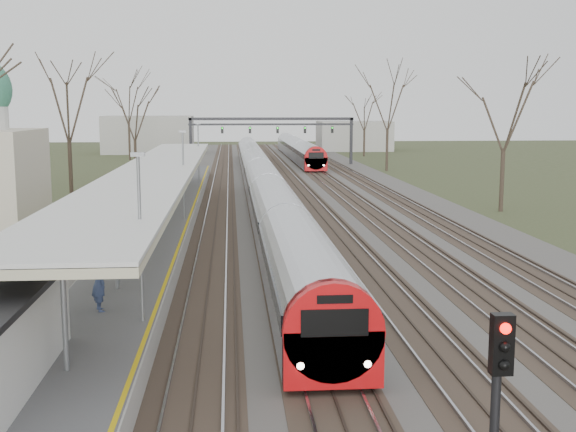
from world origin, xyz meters
name	(u,v)px	position (x,y,z in m)	size (l,w,h in m)	color
track_bed	(292,192)	(0.26, 55.00, 0.06)	(24.00, 160.00, 0.22)	#474442
platform	(166,219)	(-9.05, 37.50, 0.50)	(3.50, 69.00, 1.00)	#9E9B93
canopy	(157,170)	(-9.05, 32.99, 3.93)	(4.10, 50.00, 3.11)	slate
signal_gantry	(272,127)	(0.29, 84.99, 4.91)	(21.00, 0.59, 6.08)	black
tree_west_far	(67,98)	(-17.00, 48.00, 8.02)	(5.50, 5.50, 11.33)	#2D231C
tree_east_far	(505,108)	(14.00, 42.00, 7.29)	(5.00, 5.00, 10.30)	#2D231C
train_near	(260,176)	(-2.50, 54.96, 1.48)	(2.62, 90.21, 3.05)	#A1A3AB
train_far	(297,149)	(4.50, 95.03, 1.48)	(2.62, 45.21, 3.05)	#A1A3AB
passenger	(99,282)	(-9.17, 15.23, 1.95)	(0.69, 0.45, 1.89)	navy
signal_post	(498,394)	(-0.75, 3.74, 2.72)	(0.35, 0.45, 4.10)	black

